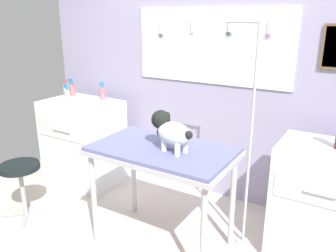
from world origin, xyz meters
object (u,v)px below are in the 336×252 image
(dog, at_px, (170,130))
(counter_left, at_px, (84,141))
(stool, at_px, (20,174))
(shampoo_bottle, at_px, (66,90))
(grooming_table, at_px, (162,158))
(cabinet_right, at_px, (322,202))
(grooming_arm, at_px, (249,149))

(dog, height_order, counter_left, dog)
(stool, bearing_deg, shampoo_bottle, 111.14)
(dog, bearing_deg, counter_left, 159.28)
(dog, distance_m, counter_left, 1.63)
(counter_left, relative_size, stool, 1.72)
(stool, bearing_deg, counter_left, 96.01)
(grooming_table, relative_size, stool, 2.06)
(stool, bearing_deg, grooming_table, 14.91)
(grooming_table, xyz_separation_m, dog, (0.08, -0.01, 0.23))
(cabinet_right, bearing_deg, stool, -160.28)
(counter_left, distance_m, shampoo_bottle, 0.60)
(dog, bearing_deg, cabinet_right, 27.28)
(grooming_table, xyz_separation_m, stool, (-1.28, -0.34, -0.32))
(grooming_table, distance_m, counter_left, 1.50)
(counter_left, bearing_deg, dog, -20.72)
(cabinet_right, xyz_separation_m, shampoo_bottle, (-2.72, 0.09, 0.54))
(grooming_arm, xyz_separation_m, cabinet_right, (0.53, 0.16, -0.37))
(cabinet_right, distance_m, stool, 2.51)
(cabinet_right, bearing_deg, grooming_arm, -162.87)
(grooming_arm, bearing_deg, dog, -143.18)
(counter_left, xyz_separation_m, shampoo_bottle, (-0.27, 0.06, 0.53))
(dog, height_order, stool, dog)
(counter_left, height_order, shampoo_bottle, shampoo_bottle)
(stool, relative_size, shampoo_bottle, 2.73)
(cabinet_right, bearing_deg, grooming_table, -154.95)
(grooming_table, height_order, shampoo_bottle, shampoo_bottle)
(stool, height_order, shampoo_bottle, shampoo_bottle)
(grooming_arm, bearing_deg, cabinet_right, 17.13)
(cabinet_right, bearing_deg, counter_left, 179.36)
(grooming_table, height_order, grooming_arm, grooming_arm)
(grooming_arm, height_order, stool, grooming_arm)
(grooming_arm, height_order, dog, grooming_arm)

